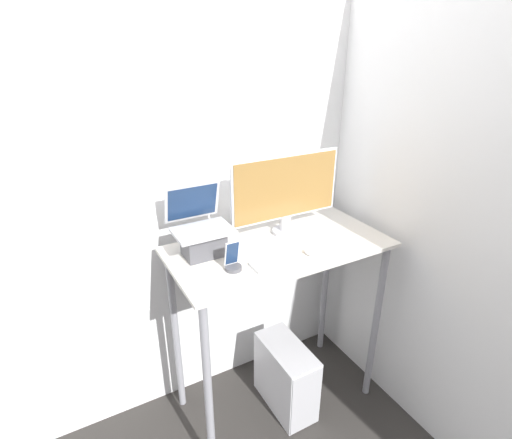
% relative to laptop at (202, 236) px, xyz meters
% --- Properties ---
extents(ground_plane, '(12.00, 12.00, 0.00)m').
position_rel_laptop_xyz_m(ground_plane, '(0.39, -0.41, -1.20)').
color(ground_plane, '#2D2B28').
extents(wall_back, '(6.00, 0.05, 2.60)m').
position_rel_laptop_xyz_m(wall_back, '(0.39, 0.27, 0.10)').
color(wall_back, silver).
rests_on(wall_back, ground_plane).
extents(wall_side_right, '(0.05, 6.00, 2.60)m').
position_rel_laptop_xyz_m(wall_side_right, '(1.06, -0.41, 0.10)').
color(wall_side_right, silver).
rests_on(wall_side_right, ground_plane).
extents(desk, '(1.18, 0.59, 1.10)m').
position_rel_laptop_xyz_m(desk, '(0.39, -0.11, -0.30)').
color(desk, beige).
rests_on(desk, ground_plane).
extents(laptop, '(0.29, 0.27, 0.34)m').
position_rel_laptop_xyz_m(laptop, '(0.00, 0.00, 0.00)').
color(laptop, '#4C4C51').
rests_on(laptop, desk).
extents(monitor, '(0.65, 0.14, 0.45)m').
position_rel_laptop_xyz_m(monitor, '(0.49, -0.00, 0.14)').
color(monitor, silver).
rests_on(monitor, desk).
extents(keyboard, '(0.27, 0.11, 0.02)m').
position_rel_laptop_xyz_m(keyboard, '(0.28, -0.27, -0.09)').
color(keyboard, white).
rests_on(keyboard, desk).
extents(mouse, '(0.04, 0.06, 0.03)m').
position_rel_laptop_xyz_m(mouse, '(0.46, -0.27, -0.09)').
color(mouse, white).
rests_on(mouse, desk).
extents(cell_phone, '(0.08, 0.08, 0.15)m').
position_rel_laptop_xyz_m(cell_phone, '(0.07, -0.21, -0.06)').
color(cell_phone, '#4C4C51').
rests_on(cell_phone, desk).
extents(computer_tower, '(0.21, 0.43, 0.44)m').
position_rel_laptop_xyz_m(computer_tower, '(0.42, -0.18, -0.98)').
color(computer_tower, silver).
rests_on(computer_tower, ground_plane).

